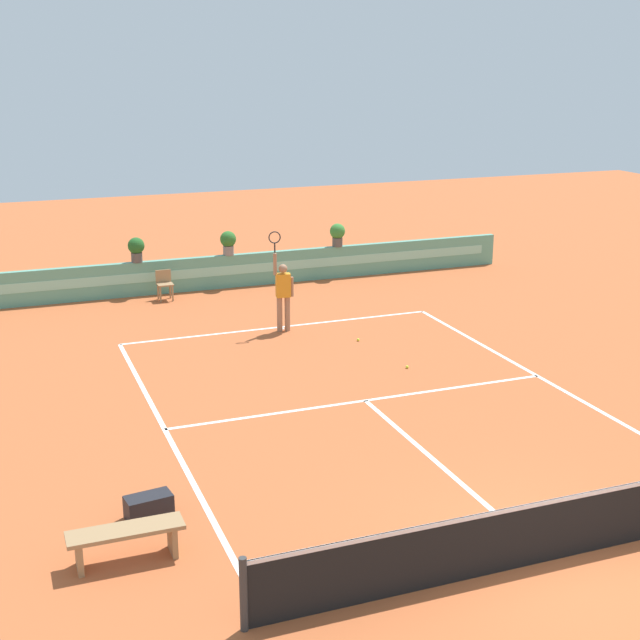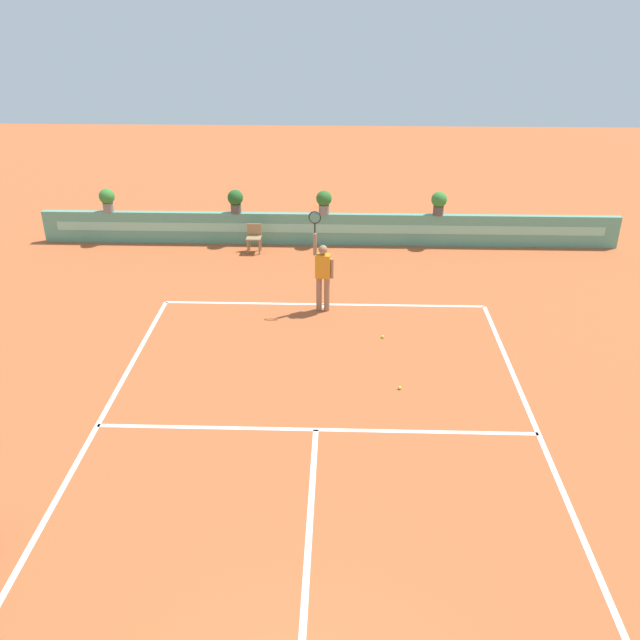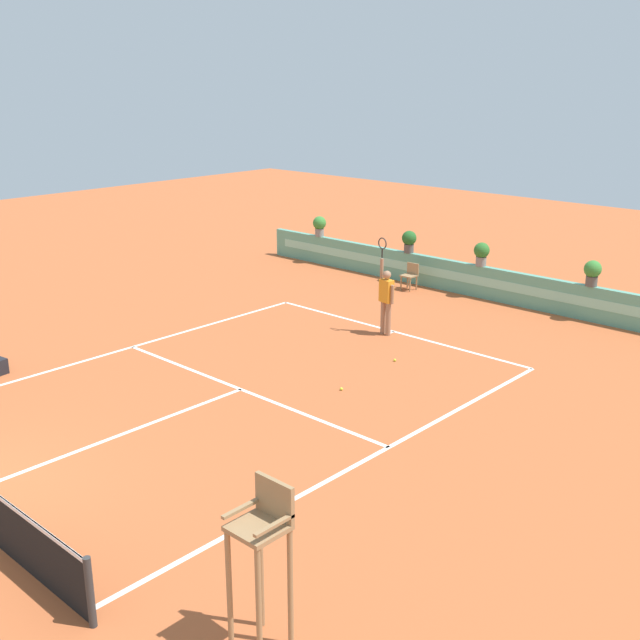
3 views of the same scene
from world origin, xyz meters
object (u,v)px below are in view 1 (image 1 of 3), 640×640
tennis_ball_near_baseline (358,340)px  tennis_ball_mid_court (407,367)px  tennis_player (283,291)px  gear_bag (149,506)px  potted_plant_right (337,233)px  potted_plant_left (136,248)px  bench_courtside (126,537)px  potted_plant_centre (228,241)px  ball_kid_chair (164,283)px

tennis_ball_near_baseline → tennis_ball_mid_court: size_ratio=1.00×
tennis_player → tennis_ball_near_baseline: (1.45, -1.47, -1.02)m
gear_bag → potted_plant_right: 15.68m
potted_plant_left → tennis_ball_near_baseline: bearing=-55.7°
bench_courtside → tennis_player: bearing=60.0°
bench_courtside → gear_bag: bearing=65.6°
bench_courtside → potted_plant_centre: bearing=69.5°
ball_kid_chair → tennis_player: tennis_player is taller
tennis_player → tennis_ball_near_baseline: size_ratio=38.01×
ball_kid_chair → potted_plant_left: (-0.63, 0.73, 0.93)m
tennis_player → potted_plant_left: bearing=120.5°
potted_plant_left → ball_kid_chair: bearing=-49.4°
ball_kid_chair → tennis_ball_near_baseline: (3.66, -5.57, -0.44)m
bench_courtside → gear_bag: bench_courtside is taller
ball_kid_chair → tennis_ball_near_baseline: bearing=-56.7°
potted_plant_left → tennis_player: bearing=-59.5°
potted_plant_right → potted_plant_centre: bearing=180.0°
potted_plant_left → potted_plant_right: size_ratio=1.00×
ball_kid_chair → potted_plant_right: (5.64, 0.73, 0.93)m
gear_bag → tennis_player: size_ratio=0.27×
tennis_ball_near_baseline → tennis_ball_mid_court: (0.24, -2.23, 0.00)m
potted_plant_left → potted_plant_centre: (2.74, 0.00, 0.00)m
ball_kid_chair → potted_plant_centre: (2.11, 0.73, 0.93)m
ball_kid_chair → tennis_ball_near_baseline: size_ratio=12.50×
tennis_ball_mid_court → potted_plant_centre: potted_plant_centre is taller
bench_courtside → tennis_ball_near_baseline: bearing=49.2°
ball_kid_chair → tennis_ball_mid_court: ball_kid_chair is taller
tennis_player → potted_plant_left: (-2.84, 4.83, 0.36)m
ball_kid_chair → tennis_player: 4.69m
tennis_ball_near_baseline → bench_courtside: bearing=-130.8°
ball_kid_chair → potted_plant_right: potted_plant_right is taller
bench_courtside → potted_plant_right: potted_plant_right is taller
potted_plant_left → tennis_ball_mid_court: bearing=-62.0°
potted_plant_right → potted_plant_left: bearing=180.0°
tennis_player → tennis_ball_mid_court: tennis_player is taller
tennis_ball_near_baseline → potted_plant_centre: (-1.55, 6.30, 1.38)m
tennis_ball_near_baseline → potted_plant_right: size_ratio=0.09×
ball_kid_chair → potted_plant_right: bearing=7.4°
bench_courtside → potted_plant_left: size_ratio=2.21×
ball_kid_chair → bench_courtside: 13.97m
potted_plant_right → bench_courtside: bearing=-121.8°
tennis_ball_mid_court → tennis_player: bearing=114.5°
bench_courtside → gear_bag: size_ratio=2.29×
ball_kid_chair → gear_bag: (-2.75, -12.47, -0.30)m
potted_plant_right → ball_kid_chair: bearing=-172.6°
ball_kid_chair → potted_plant_left: bearing=130.6°
tennis_player → bench_courtside: bearing=-120.0°
gear_bag → tennis_ball_near_baseline: (6.41, 6.90, -0.15)m
tennis_player → tennis_ball_mid_court: bearing=-65.5°
potted_plant_left → potted_plant_centre: bearing=0.0°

